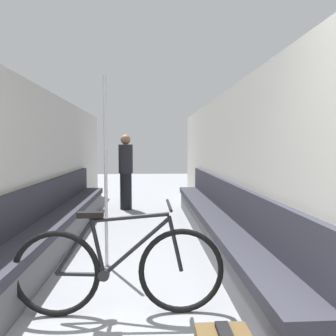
# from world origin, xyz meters

# --- Properties ---
(wall_left) EXTENTS (0.10, 9.74, 2.11)m
(wall_left) POSITION_xyz_m (-1.29, 3.27, 1.06)
(wall_left) COLOR beige
(wall_left) RESTS_ON ground
(wall_right) EXTENTS (0.10, 9.74, 2.11)m
(wall_right) POSITION_xyz_m (1.29, 3.27, 1.06)
(wall_right) COLOR beige
(wall_right) RESTS_ON ground
(bench_seat_row_left) EXTENTS (0.41, 5.49, 0.87)m
(bench_seat_row_left) POSITION_xyz_m (-1.06, 3.42, 0.30)
(bench_seat_row_left) COLOR #5B5B60
(bench_seat_row_left) RESTS_ON ground
(bench_seat_row_right) EXTENTS (0.41, 5.49, 0.87)m
(bench_seat_row_right) POSITION_xyz_m (1.06, 3.42, 0.30)
(bench_seat_row_right) COLOR #5B5B60
(bench_seat_row_right) RESTS_ON ground
(bicycle) EXTENTS (1.66, 0.46, 0.88)m
(bicycle) POSITION_xyz_m (-0.08, 1.65, 0.37)
(bicycle) COLOR black
(bicycle) RESTS_ON ground
(grab_pole_near) EXTENTS (0.08, 0.08, 2.09)m
(grab_pole_near) POSITION_xyz_m (-0.32, 2.72, 1.02)
(grab_pole_near) COLOR gray
(grab_pole_near) RESTS_ON ground
(passenger_standing) EXTENTS (0.30, 0.30, 1.58)m
(passenger_standing) POSITION_xyz_m (-0.33, 6.04, 0.82)
(passenger_standing) COLOR black
(passenger_standing) RESTS_ON ground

